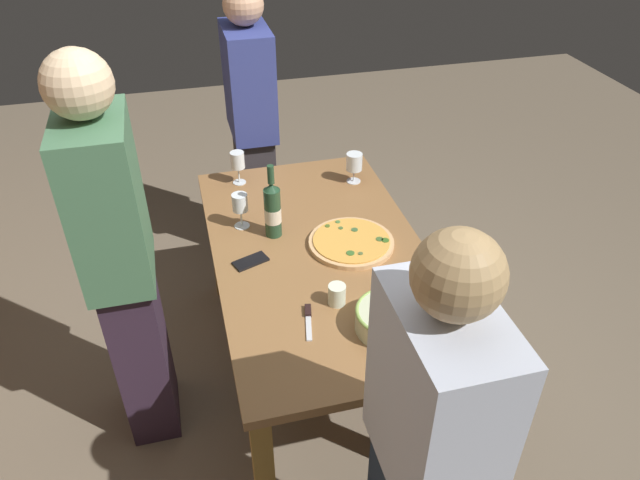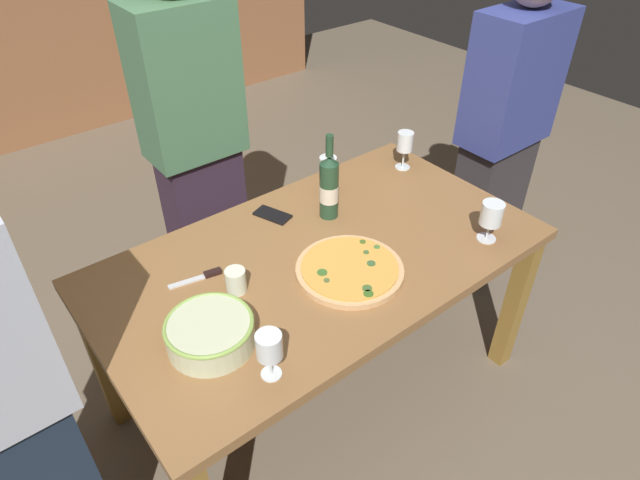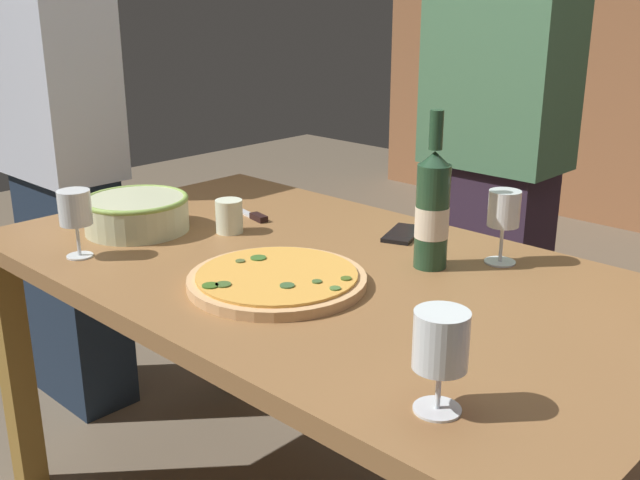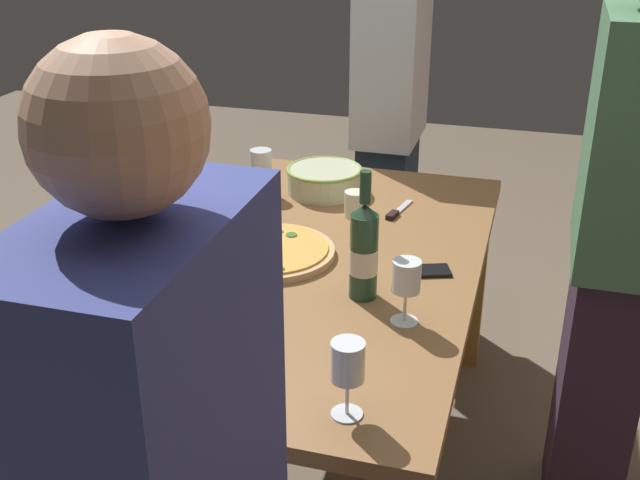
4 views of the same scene
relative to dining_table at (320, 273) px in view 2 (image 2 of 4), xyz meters
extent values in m
plane|color=#6D5E4C|center=(0.00, 0.00, -0.66)|extent=(8.00, 8.00, 0.00)
cube|color=olive|center=(0.00, 0.00, 0.07)|extent=(1.60, 0.90, 0.04)
cube|color=olive|center=(0.74, -0.40, -0.30)|extent=(0.07, 0.07, 0.71)
cube|color=olive|center=(-0.74, 0.40, -0.30)|extent=(0.07, 0.07, 0.71)
cube|color=olive|center=(0.74, 0.40, -0.30)|extent=(0.07, 0.07, 0.71)
cylinder|color=tan|center=(0.01, -0.14, 0.10)|extent=(0.37, 0.37, 0.02)
cylinder|color=gold|center=(0.01, -0.14, 0.12)|extent=(0.33, 0.33, 0.01)
cylinder|color=#3C6034|center=(0.08, -0.18, 0.12)|extent=(0.03, 0.03, 0.00)
cylinder|color=#486222|center=(0.14, -0.07, 0.12)|extent=(0.02, 0.02, 0.00)
cylinder|color=#3A6521|center=(-0.03, -0.28, 0.12)|extent=(0.03, 0.03, 0.00)
cylinder|color=#3B692A|center=(-0.08, -0.11, 0.12)|extent=(0.03, 0.03, 0.00)
cylinder|color=#41622D|center=(-0.01, -0.26, 0.12)|extent=(0.03, 0.03, 0.00)
cylinder|color=#42622F|center=(0.11, -0.12, 0.12)|extent=(0.02, 0.02, 0.00)
cylinder|color=#506233|center=(-0.09, -0.15, 0.12)|extent=(0.02, 0.02, 0.00)
cylinder|color=#4B7538|center=(0.16, -0.12, 0.12)|extent=(0.02, 0.02, 0.00)
cylinder|color=beige|center=(-0.52, -0.13, 0.14)|extent=(0.26, 0.26, 0.09)
torus|color=#90B652|center=(-0.52, -0.13, 0.17)|extent=(0.26, 0.26, 0.01)
cylinder|color=#23442B|center=(0.18, 0.17, 0.21)|extent=(0.07, 0.07, 0.23)
cone|color=#23442B|center=(0.18, 0.17, 0.34)|extent=(0.07, 0.07, 0.03)
cylinder|color=#23442B|center=(0.18, 0.17, 0.40)|extent=(0.03, 0.03, 0.08)
cylinder|color=beige|center=(0.18, 0.17, 0.20)|extent=(0.07, 0.07, 0.07)
cylinder|color=white|center=(0.54, -0.31, 0.09)|extent=(0.07, 0.07, 0.00)
cylinder|color=white|center=(0.54, -0.31, 0.13)|extent=(0.01, 0.01, 0.07)
cylinder|color=white|center=(0.54, -0.31, 0.21)|extent=(0.08, 0.08, 0.09)
cylinder|color=maroon|center=(0.54, -0.31, 0.18)|extent=(0.07, 0.07, 0.04)
cylinder|color=white|center=(0.67, 0.25, 0.09)|extent=(0.07, 0.07, 0.00)
cylinder|color=white|center=(0.67, 0.25, 0.14)|extent=(0.01, 0.01, 0.08)
cylinder|color=white|center=(0.67, 0.25, 0.22)|extent=(0.07, 0.07, 0.08)
cylinder|color=maroon|center=(0.67, 0.25, 0.20)|extent=(0.06, 0.06, 0.04)
cylinder|color=white|center=(0.28, 0.30, 0.09)|extent=(0.07, 0.07, 0.00)
cylinder|color=white|center=(0.28, 0.30, 0.14)|extent=(0.01, 0.01, 0.08)
cylinder|color=white|center=(0.28, 0.30, 0.22)|extent=(0.07, 0.07, 0.08)
cylinder|color=maroon|center=(0.28, 0.30, 0.20)|extent=(0.06, 0.06, 0.04)
cylinder|color=white|center=(-0.44, -0.34, 0.09)|extent=(0.06, 0.06, 0.00)
cylinder|color=white|center=(-0.44, -0.34, 0.13)|extent=(0.01, 0.01, 0.07)
cylinder|color=white|center=(-0.44, -0.34, 0.21)|extent=(0.07, 0.07, 0.08)
cylinder|color=white|center=(-0.33, 0.02, 0.13)|extent=(0.07, 0.07, 0.08)
cube|color=black|center=(0.00, 0.30, 0.10)|extent=(0.12, 0.16, 0.01)
cube|color=silver|center=(-0.44, 0.16, 0.10)|extent=(0.13, 0.05, 0.01)
cube|color=black|center=(-0.36, 0.14, 0.10)|extent=(0.06, 0.04, 0.02)
cube|color=#322234|center=(-0.05, 0.80, -0.24)|extent=(0.34, 0.20, 0.84)
cube|color=#487753|center=(-0.05, 0.80, 0.50)|extent=(0.40, 0.24, 0.63)
cube|color=#342F33|center=(1.18, 0.10, -0.26)|extent=(0.36, 0.20, 0.79)
cube|color=#343F89|center=(1.18, 0.10, 0.42)|extent=(0.42, 0.24, 0.59)
camera|label=1|loc=(-1.98, 0.51, 1.62)|focal=33.47mm
camera|label=2|loc=(-0.95, -1.19, 1.32)|focal=30.69mm
camera|label=3|loc=(1.08, -1.12, 0.67)|focal=42.06mm
camera|label=4|loc=(1.93, 0.56, 1.09)|focal=44.07mm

